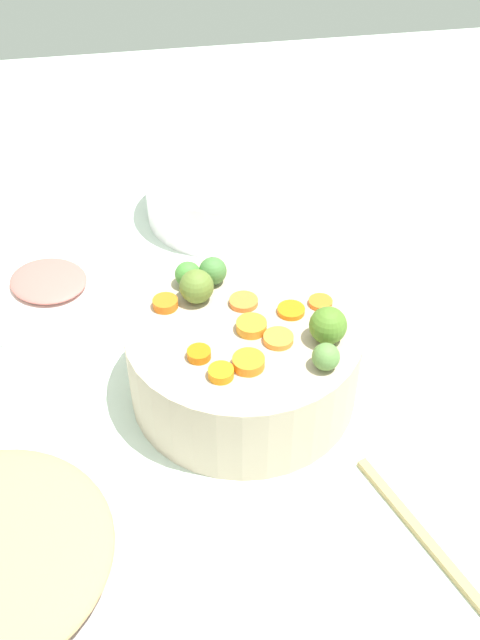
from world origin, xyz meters
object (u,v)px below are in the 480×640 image
object	(u,v)px
ham_plate	(52,295)
serving_bowl_carrots	(240,360)
metal_pot	(4,606)
casserole_dish	(224,193)

from	to	relation	value
ham_plate	serving_bowl_carrots	bearing A→B (deg)	-44.21
serving_bowl_carrots	metal_pot	world-z (taller)	metal_pot
serving_bowl_carrots	ham_plate	world-z (taller)	serving_bowl_carrots
casserole_dish	ham_plate	world-z (taller)	casserole_dish
metal_pot	casserole_dish	world-z (taller)	metal_pot
metal_pot	casserole_dish	distance (m)	0.75
serving_bowl_carrots	casserole_dish	bearing A→B (deg)	83.37
ham_plate	casserole_dish	bearing A→B (deg)	31.73
metal_pot	casserole_dish	size ratio (longest dim) A/B	0.92
serving_bowl_carrots	ham_plate	bearing A→B (deg)	135.79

